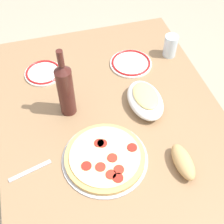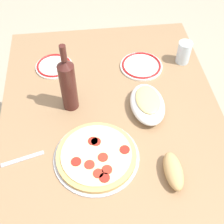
{
  "view_description": "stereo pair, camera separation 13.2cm",
  "coord_description": "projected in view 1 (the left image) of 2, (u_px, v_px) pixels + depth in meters",
  "views": [
    {
      "loc": [
        0.81,
        -0.23,
        1.77
      ],
      "look_at": [
        0.0,
        0.0,
        0.76
      ],
      "focal_mm": 48.84,
      "sensor_mm": 36.0,
      "label": 1
    },
    {
      "loc": [
        0.84,
        -0.1,
        1.77
      ],
      "look_at": [
        0.0,
        0.0,
        0.76
      ],
      "focal_mm": 48.84,
      "sensor_mm": 36.0,
      "label": 2
    }
  ],
  "objects": [
    {
      "name": "side_plate_far",
      "position": [
        131.0,
        63.0,
        1.55
      ],
      "size": [
        0.21,
        0.21,
        0.02
      ],
      "color": "white",
      "rests_on": "dining_table"
    },
    {
      "name": "ground_plane",
      "position": [
        112.0,
        189.0,
        1.9
      ],
      "size": [
        8.0,
        8.0,
        0.0
      ],
      "primitive_type": "plane",
      "color": "tan",
      "rests_on": "ground"
    },
    {
      "name": "bread_loaf",
      "position": [
        183.0,
        162.0,
        1.16
      ],
      "size": [
        0.16,
        0.07,
        0.06
      ],
      "primitive_type": "ellipsoid",
      "color": "tan",
      "rests_on": "dining_table"
    },
    {
      "name": "dining_table",
      "position": [
        112.0,
        131.0,
        1.43
      ],
      "size": [
        1.31,
        0.98,
        0.73
      ],
      "color": "#93704C",
      "rests_on": "ground"
    },
    {
      "name": "fork_left",
      "position": [
        30.0,
        171.0,
        1.17
      ],
      "size": [
        0.06,
        0.17,
        0.0
      ],
      "primitive_type": "cube",
      "rotation": [
        0.0,
        0.0,
        1.83
      ],
      "color": "#B7B7BC",
      "rests_on": "dining_table"
    },
    {
      "name": "side_plate_near",
      "position": [
        43.0,
        73.0,
        1.51
      ],
      "size": [
        0.19,
        0.19,
        0.02
      ],
      "color": "white",
      "rests_on": "dining_table"
    },
    {
      "name": "pepperoni_pizza",
      "position": [
        105.0,
        157.0,
        1.19
      ],
      "size": [
        0.34,
        0.34,
        0.03
      ],
      "color": "#B7B7BC",
      "rests_on": "dining_table"
    },
    {
      "name": "water_glass",
      "position": [
        170.0,
        46.0,
        1.56
      ],
      "size": [
        0.07,
        0.07,
        0.12
      ],
      "primitive_type": "cylinder",
      "color": "silver",
      "rests_on": "dining_table"
    },
    {
      "name": "baked_pasta_dish",
      "position": [
        145.0,
        99.0,
        1.35
      ],
      "size": [
        0.24,
        0.15,
        0.08
      ],
      "color": "white",
      "rests_on": "dining_table"
    },
    {
      "name": "wine_bottle",
      "position": [
        65.0,
        89.0,
        1.26
      ],
      "size": [
        0.07,
        0.07,
        0.34
      ],
      "color": "#471E19",
      "rests_on": "dining_table"
    }
  ]
}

